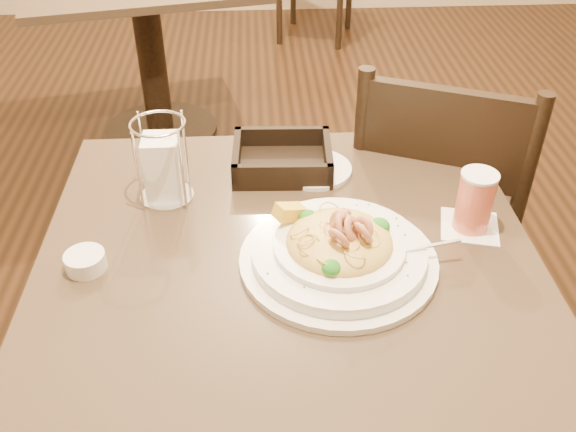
{
  "coord_description": "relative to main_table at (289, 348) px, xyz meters",
  "views": [
    {
      "loc": [
        -0.05,
        -0.87,
        1.48
      ],
      "look_at": [
        0.0,
        0.02,
        0.82
      ],
      "focal_mm": 40.0,
      "sensor_mm": 36.0,
      "label": 1
    }
  ],
  "objects": [
    {
      "name": "dining_chair_near",
      "position": [
        0.4,
        0.43,
        -0.01
      ],
      "size": [
        0.55,
        0.55,
        0.93
      ],
      "rotation": [
        0.0,
        0.0,
        2.74
      ],
      "color": "black",
      "rests_on": "ground"
    },
    {
      "name": "napkin_caddy",
      "position": [
        -0.23,
        0.21,
        0.31
      ],
      "size": [
        0.11,
        0.11,
        0.17
      ],
      "rotation": [
        0.0,
        0.0,
        0.35
      ],
      "color": "silver",
      "rests_on": "main_table"
    },
    {
      "name": "side_plate",
      "position": [
        0.07,
        0.29,
        0.24
      ],
      "size": [
        0.2,
        0.2,
        0.01
      ],
      "primitive_type": "cylinder",
      "rotation": [
        0.0,
        0.0,
        -0.29
      ],
      "color": "white",
      "rests_on": "main_table"
    },
    {
      "name": "main_table",
      "position": [
        0.0,
        0.0,
        0.0
      ],
      "size": [
        0.9,
        0.9,
        0.74
      ],
      "color": "black",
      "rests_on": "ground"
    },
    {
      "name": "drink_glass",
      "position": [
        0.35,
        0.07,
        0.29
      ],
      "size": [
        0.13,
        0.13,
        0.12
      ],
      "rotation": [
        0.0,
        0.0,
        -0.25
      ],
      "color": "white",
      "rests_on": "main_table"
    },
    {
      "name": "butter_ramekin",
      "position": [
        -0.35,
        -0.01,
        0.25
      ],
      "size": [
        0.09,
        0.09,
        0.03
      ],
      "primitive_type": "cylinder",
      "rotation": [
        0.0,
        0.0,
        0.25
      ],
      "color": "white",
      "rests_on": "main_table"
    },
    {
      "name": "bread_basket",
      "position": [
        0.0,
        0.3,
        0.25
      ],
      "size": [
        0.21,
        0.18,
        0.06
      ],
      "rotation": [
        0.0,
        0.0,
        -0.04
      ],
      "color": "black",
      "rests_on": "main_table"
    },
    {
      "name": "pasta_bowl",
      "position": [
        0.09,
        -0.02,
        0.27
      ],
      "size": [
        0.39,
        0.35,
        0.11
      ],
      "rotation": [
        0.0,
        0.0,
        -0.0
      ],
      "color": "white",
      "rests_on": "main_table"
    },
    {
      "name": "background_table",
      "position": [
        -0.49,
        1.82,
        0.0
      ],
      "size": [
        1.07,
        1.07,
        0.74
      ],
      "rotation": [
        0.0,
        0.0,
        0.21
      ],
      "color": "black",
      "rests_on": "ground"
    }
  ]
}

